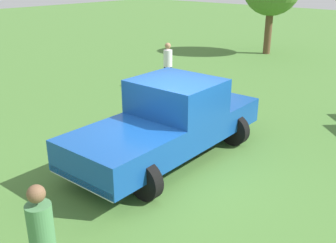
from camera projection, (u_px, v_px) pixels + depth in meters
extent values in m
plane|color=#477533|center=(175.00, 168.00, 8.69)|extent=(80.00, 80.00, 0.00)
cylinder|color=black|center=(145.00, 180.00, 7.39)|extent=(0.77, 0.22, 0.77)
cylinder|color=black|center=(91.00, 157.00, 8.31)|extent=(0.77, 0.22, 0.77)
cylinder|color=black|center=(234.00, 130.00, 9.74)|extent=(0.77, 0.22, 0.77)
cylinder|color=black|center=(184.00, 116.00, 10.66)|extent=(0.77, 0.22, 0.77)
cube|color=#144799|center=(119.00, 151.00, 7.80)|extent=(1.92, 2.10, 0.64)
cube|color=#144799|center=(176.00, 109.00, 8.99)|extent=(1.91, 1.69, 1.40)
cube|color=slate|center=(177.00, 91.00, 8.83)|extent=(1.75, 1.44, 0.48)
cube|color=#144799|center=(201.00, 114.00, 9.86)|extent=(1.94, 2.51, 0.60)
cube|color=silver|center=(82.00, 181.00, 7.20)|extent=(1.78, 0.18, 0.16)
cylinder|color=#477F4C|center=(41.00, 227.00, 4.81)|extent=(0.44, 0.44, 0.62)
sphere|color=brown|center=(36.00, 194.00, 4.65)|extent=(0.22, 0.22, 0.22)
cylinder|color=navy|center=(166.00, 77.00, 14.44)|extent=(0.14, 0.14, 0.80)
cylinder|color=navy|center=(170.00, 77.00, 14.56)|extent=(0.14, 0.14, 0.80)
cylinder|color=silver|center=(168.00, 58.00, 14.25)|extent=(0.37, 0.37, 0.60)
sphere|color=#A87A56|center=(168.00, 46.00, 14.09)|extent=(0.22, 0.22, 0.22)
cylinder|color=brown|center=(268.00, 29.00, 20.23)|extent=(0.37, 0.37, 2.50)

